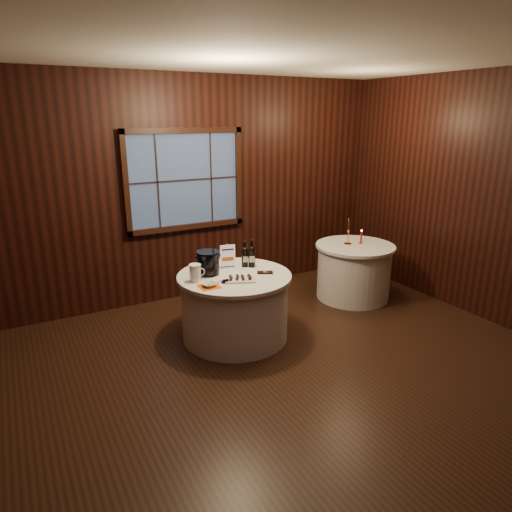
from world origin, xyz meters
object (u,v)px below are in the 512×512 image
side_table (354,271)px  brass_candlestick (348,235)px  glass_pitcher (195,273)px  cracker_bowl (209,285)px  red_candle (361,238)px  grape_bunch (226,281)px  chocolate_box (265,272)px  sign_stand (228,260)px  port_bottle_left (245,256)px  ice_bucket (208,262)px  port_bottle_right (252,255)px  main_table (235,306)px  chocolate_plate (240,279)px

side_table → brass_candlestick: size_ratio=2.87×
side_table → glass_pitcher: 2.52m
cracker_bowl → red_candle: bearing=11.6°
grape_bunch → chocolate_box: bearing=6.6°
sign_stand → chocolate_box: (0.28, -0.38, -0.09)m
cracker_bowl → glass_pitcher: bearing=105.3°
side_table → chocolate_box: bearing=-165.9°
port_bottle_left → grape_bunch: size_ratio=1.89×
port_bottle_left → ice_bucket: 0.48m
port_bottle_right → grape_bunch: 0.60m
port_bottle_right → chocolate_box: 0.30m
chocolate_box → glass_pitcher: (-0.78, 0.14, 0.09)m
main_table → side_table: bearing=8.5°
brass_candlestick → port_bottle_right: bearing=-172.5°
chocolate_plate → grape_bunch: (-0.17, 0.01, -0.00)m
ice_bucket → brass_candlestick: (2.16, 0.21, -0.00)m
main_table → chocolate_box: bearing=-20.6°
grape_bunch → cracker_bowl: cracker_bowl is taller
ice_bucket → chocolate_box: size_ratio=1.50×
grape_bunch → sign_stand: bearing=61.8°
main_table → ice_bucket: 0.60m
chocolate_plate → side_table: bearing=13.8°
sign_stand → port_bottle_right: 0.28m
sign_stand → port_bottle_right: port_bottle_right is taller
chocolate_plate → chocolate_box: size_ratio=2.17×
red_candle → main_table: bearing=-171.9°
chocolate_plate → cracker_bowl: chocolate_plate is taller
port_bottle_right → glass_pitcher: 0.77m
side_table → red_candle: red_candle is taller
main_table → chocolate_box: (0.32, -0.12, 0.39)m
port_bottle_left → red_candle: port_bottle_left is taller
chocolate_plate → port_bottle_left: bearing=56.7°
chocolate_plate → red_candle: size_ratio=1.91×
chocolate_box → side_table: bearing=40.9°
chocolate_box → chocolate_plate: bearing=-141.3°
side_table → sign_stand: 2.02m
port_bottle_right → chocolate_plate: bearing=-108.8°
port_bottle_left → port_bottle_right: bearing=-24.3°
glass_pitcher → brass_candlestick: bearing=19.9°
sign_stand → glass_pitcher: bearing=-143.1°
glass_pitcher → red_candle: (2.55, 0.29, -0.01)m
cracker_bowl → brass_candlestick: size_ratio=0.39×
port_bottle_right → grape_bunch: size_ratio=1.99×
main_table → chocolate_plate: (-0.02, -0.20, 0.40)m
red_candle → port_bottle_left: bearing=-176.7°
port_bottle_left → glass_pitcher: (-0.69, -0.18, -0.04)m
glass_pitcher → brass_candlestick: (2.37, 0.34, 0.04)m
port_bottle_right → brass_candlestick: brass_candlestick is taller
sign_stand → port_bottle_left: port_bottle_left is taller
brass_candlestick → red_candle: 0.20m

